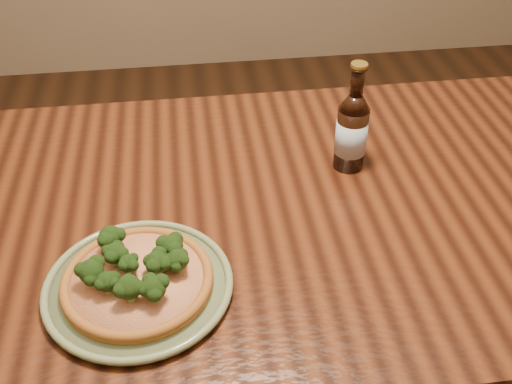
{
  "coord_description": "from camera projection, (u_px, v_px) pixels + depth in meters",
  "views": [
    {
      "loc": [
        -0.16,
        -0.81,
        1.52
      ],
      "look_at": [
        -0.04,
        0.06,
        0.82
      ],
      "focal_mm": 42.0,
      "sensor_mm": 36.0,
      "label": 1
    }
  ],
  "objects": [
    {
      "name": "beer_bottle",
      "position": [
        352.0,
        131.0,
        1.25
      ],
      "size": [
        0.07,
        0.07,
        0.24
      ],
      "rotation": [
        0.0,
        0.0,
        -0.17
      ],
      "color": "black",
      "rests_on": "table"
    },
    {
      "name": "pizza",
      "position": [
        137.0,
        277.0,
        1.0
      ],
      "size": [
        0.26,
        0.26,
        0.07
      ],
      "rotation": [
        0.0,
        0.0,
        -0.32
      ],
      "color": "#995B22",
      "rests_on": "plate"
    },
    {
      "name": "plate",
      "position": [
        138.0,
        286.0,
        1.01
      ],
      "size": [
        0.32,
        0.32,
        0.02
      ],
      "rotation": [
        0.0,
        0.0,
        -0.17
      ],
      "color": "#6F7F58",
      "rests_on": "table"
    },
    {
      "name": "table",
      "position": [
        272.0,
        238.0,
        1.26
      ],
      "size": [
        1.6,
        0.9,
        0.75
      ],
      "color": "#451F0E",
      "rests_on": "ground"
    }
  ]
}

